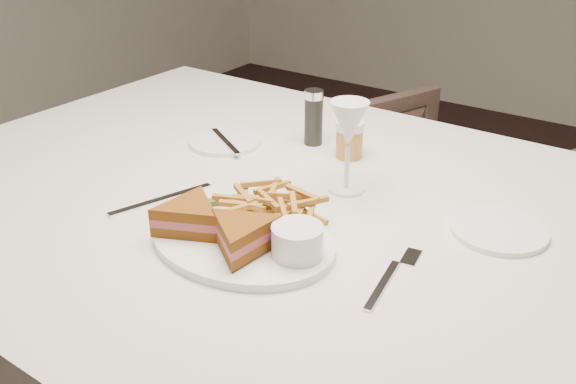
# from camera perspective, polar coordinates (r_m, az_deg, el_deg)

# --- Properties ---
(table) EXTENTS (1.66, 1.12, 0.75)m
(table) POSITION_cam_1_polar(r_m,az_deg,el_deg) (1.38, 1.23, -15.22)
(table) COLOR silver
(table) RESTS_ON ground
(chair_far) EXTENTS (0.87, 0.84, 0.70)m
(chair_far) POSITION_cam_1_polar(r_m,az_deg,el_deg) (2.02, 12.26, -1.80)
(chair_far) COLOR #4A362D
(chair_far) RESTS_ON ground
(table_setting) EXTENTS (0.79, 0.59, 0.18)m
(table_setting) POSITION_cam_1_polar(r_m,az_deg,el_deg) (1.10, -0.83, -0.70)
(table_setting) COLOR white
(table_setting) RESTS_ON table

